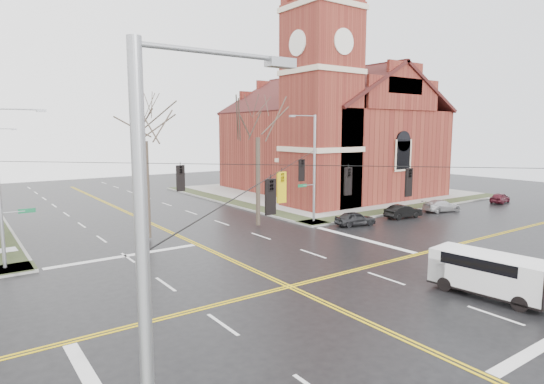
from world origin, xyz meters
TOP-DOWN VIEW (x-y plane):
  - ground at (0.00, 0.00)m, footprint 120.00×120.00m
  - sidewalks at (0.00, 0.00)m, footprint 80.00×80.00m
  - road_markings at (0.00, 0.00)m, footprint 100.00×100.00m
  - church at (24.76, 24.78)m, footprint 24.28×27.48m
  - signal_pole_ne at (11.32, 11.50)m, footprint 2.75×0.22m
  - signal_pole_nw at (-11.32, 11.50)m, footprint 2.75×0.22m
  - signal_pole_sw at (-11.32, -11.50)m, footprint 2.75×0.22m
  - span_wires at (0.00, 0.00)m, footprint 23.02×23.02m
  - traffic_signals at (-0.00, -0.67)m, footprint 8.21×8.26m
  - cargo_van at (6.96, -6.35)m, footprint 2.70×5.54m
  - parked_car_a at (13.55, 8.61)m, footprint 3.70×2.16m
  - parked_car_b at (19.46, 8.41)m, footprint 3.76×1.64m
  - parked_car_c at (25.18, 8.37)m, footprint 4.16×2.45m
  - parked_car_d at (34.99, 7.82)m, footprint 3.50×1.93m
  - tree_nw_near at (-2.24, 13.78)m, footprint 4.00×4.00m
  - tree_ne at (6.67, 12.86)m, footprint 4.00×4.00m

SIDE VIEW (x-z plane):
  - ground at x=0.00m, z-range 0.00..0.00m
  - road_markings at x=0.00m, z-range 0.00..0.01m
  - sidewalks at x=0.00m, z-range -0.01..0.16m
  - parked_car_d at x=34.99m, z-range 0.00..1.13m
  - parked_car_c at x=25.18m, z-range 0.00..1.13m
  - parked_car_a at x=13.55m, z-range 0.00..1.18m
  - parked_car_b at x=19.46m, z-range 0.00..1.20m
  - cargo_van at x=6.96m, z-range 0.18..2.21m
  - signal_pole_ne at x=11.32m, z-range 0.45..9.45m
  - signal_pole_nw at x=-11.32m, z-range 0.45..9.45m
  - signal_pole_sw at x=-11.32m, z-range 0.45..9.45m
  - traffic_signals at x=0.00m, z-range 4.80..6.10m
  - span_wires at x=0.00m, z-range 6.18..6.22m
  - tree_nw_near at x=-2.24m, z-range 2.35..12.81m
  - tree_ne at x=6.67m, z-range 2.41..13.15m
  - church at x=24.76m, z-range -5.32..22.18m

